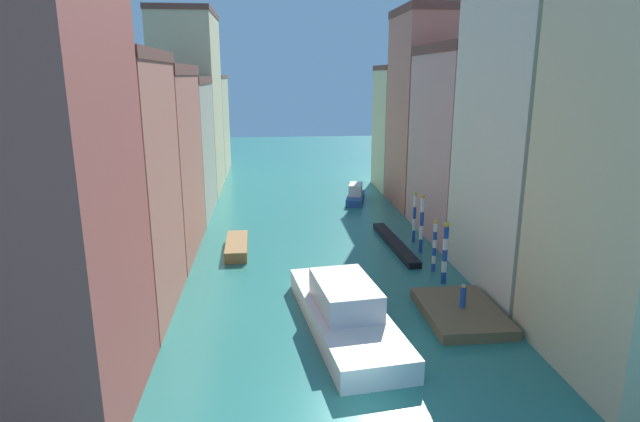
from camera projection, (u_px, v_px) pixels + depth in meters
name	position (u px, v px, depth m)	size (l,w,h in m)	color
ground_plane	(314.00, 237.00, 45.39)	(154.00, 154.00, 0.00)	#28756B
building_left_0	(23.00, 150.00, 19.54)	(6.82, 8.97, 21.54)	#B25147
building_left_1	(106.00, 187.00, 29.38)	(6.82, 9.57, 14.82)	#C6705B
building_left_2	(148.00, 161.00, 40.01)	(6.82, 12.06, 14.26)	#C6705B
building_left_3	(174.00, 147.00, 51.41)	(6.82, 11.37, 13.36)	#BCB299
building_left_4	(189.00, 103.00, 61.98)	(6.82, 12.16, 20.60)	beige
building_left_5	(203.00, 124.00, 74.48)	(6.82, 11.64, 13.50)	beige
building_right_1	(534.00, 142.00, 32.95)	(6.82, 11.12, 18.90)	beige
building_right_2	(466.00, 143.00, 44.38)	(6.82, 11.90, 15.95)	tan
building_right_3	(428.00, 110.00, 54.39)	(6.82, 9.62, 20.02)	#C6705B
building_right_4	(406.00, 128.00, 63.50)	(6.82, 7.89, 14.62)	beige
waterfront_dock	(461.00, 312.00, 30.28)	(4.25, 6.28, 0.60)	brown
person_on_dock	(463.00, 296.00, 30.08)	(0.36, 0.36, 1.42)	#234C93
mooring_pole_0	(445.00, 252.00, 34.83)	(0.38, 0.38, 4.23)	#1E479E
mooring_pole_1	(435.00, 245.00, 37.01)	(0.30, 0.30, 3.78)	#1E479E
mooring_pole_2	(422.00, 223.00, 40.86)	(0.33, 0.33, 4.66)	#1E479E
mooring_pole_3	(414.00, 217.00, 43.54)	(0.29, 0.29, 4.26)	#1E479E
vaporetto_white	(345.00, 311.00, 28.93)	(5.43, 12.97, 2.68)	white
gondola_black	(395.00, 244.00, 42.82)	(1.47, 10.65, 0.49)	black
motorboat_0	(237.00, 246.00, 41.61)	(1.80, 5.99, 0.84)	olive
motorboat_1	(355.00, 195.00, 57.76)	(2.94, 5.84, 2.03)	#234C93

